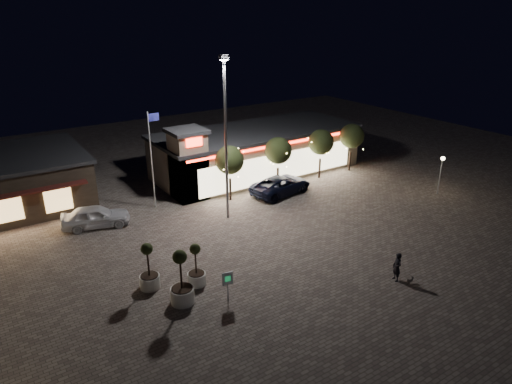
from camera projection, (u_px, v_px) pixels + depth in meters
ground at (264, 270)px, 28.70m from camera, size 90.00×90.00×0.00m
retail_building at (253, 151)px, 44.98m from camera, size 20.40×8.40×6.10m
floodlight_pole at (226, 130)px, 33.30m from camera, size 0.60×0.40×12.38m
flagpole at (152, 152)px, 36.03m from camera, size 0.95×0.10×8.00m
lamp_post_east at (441, 168)px, 39.55m from camera, size 0.36×0.36×3.48m
string_tree_a at (230, 160)px, 37.94m from camera, size 2.42×2.42×4.79m
string_tree_b at (278, 151)px, 40.49m from camera, size 2.42×2.42×4.79m
string_tree_c at (321, 142)px, 43.04m from camera, size 2.42×2.42×4.79m
string_tree_d at (352, 136)px, 45.09m from camera, size 2.42×2.42×4.79m
pickup_truck at (281, 185)px, 40.26m from camera, size 6.25×3.65×1.64m
white_sedan at (96, 216)px, 34.11m from camera, size 5.28×3.21×1.68m
pedestrian at (397, 267)px, 27.28m from camera, size 0.61×0.76×1.81m
dog at (411, 279)px, 27.21m from camera, size 0.53×0.24×0.28m
planter_left at (149, 274)px, 26.55m from camera, size 1.19×1.19×2.93m
planter_mid at (182, 287)px, 25.16m from camera, size 1.34×1.34×3.29m
planter_right at (196, 272)px, 26.91m from camera, size 1.10×1.10×2.70m
valet_sign at (228, 281)px, 25.17m from camera, size 0.61×0.16×1.86m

